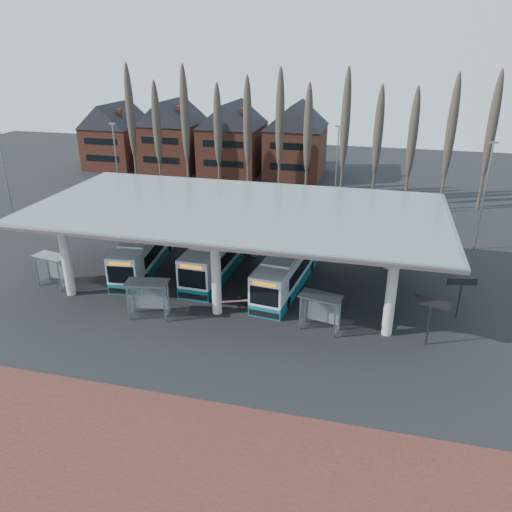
% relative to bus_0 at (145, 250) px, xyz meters
% --- Properties ---
extents(ground, '(140.00, 140.00, 0.00)m').
position_rel_bus_0_xyz_m(ground, '(8.69, -8.96, -1.48)').
color(ground, black).
rests_on(ground, ground).
extents(brick_strip, '(70.00, 10.00, 0.03)m').
position_rel_bus_0_xyz_m(brick_strip, '(8.69, -20.96, -1.47)').
color(brick_strip, brown).
rests_on(brick_strip, ground).
extents(station_canopy, '(32.00, 16.00, 6.34)m').
position_rel_bus_0_xyz_m(station_canopy, '(8.69, -0.96, 4.20)').
color(station_canopy, silver).
rests_on(station_canopy, ground).
extents(poplar_row, '(45.10, 1.10, 14.50)m').
position_rel_bus_0_xyz_m(poplar_row, '(8.69, 24.04, 7.29)').
color(poplar_row, '#473D33').
rests_on(poplar_row, ground).
extents(townhouse_row, '(36.80, 10.30, 12.25)m').
position_rel_bus_0_xyz_m(townhouse_row, '(-7.06, 35.04, 4.46)').
color(townhouse_row, brown).
rests_on(townhouse_row, ground).
extents(lamp_post_a, '(0.80, 0.16, 10.17)m').
position_rel_bus_0_xyz_m(lamp_post_a, '(-9.31, 13.04, 3.85)').
color(lamp_post_a, slate).
rests_on(lamp_post_a, ground).
extents(lamp_post_b, '(0.80, 0.16, 10.17)m').
position_rel_bus_0_xyz_m(lamp_post_b, '(14.69, 17.04, 3.85)').
color(lamp_post_b, slate).
rests_on(lamp_post_b, ground).
extents(lamp_post_c, '(0.80, 0.16, 10.17)m').
position_rel_bus_0_xyz_m(lamp_post_c, '(28.69, 11.04, 3.85)').
color(lamp_post_c, slate).
rests_on(lamp_post_c, ground).
extents(lamp_post_d, '(0.80, 0.16, 10.17)m').
position_rel_bus_0_xyz_m(lamp_post_d, '(-17.31, 5.04, 3.85)').
color(lamp_post_d, slate).
rests_on(lamp_post_d, ground).
extents(bus_0, '(3.79, 11.53, 3.15)m').
position_rel_bus_0_xyz_m(bus_0, '(0.00, 0.00, 0.00)').
color(bus_0, silver).
rests_on(bus_0, ground).
extents(bus_1, '(3.00, 12.03, 3.32)m').
position_rel_bus_0_xyz_m(bus_1, '(6.55, 0.82, 0.08)').
color(bus_1, silver).
rests_on(bus_1, ground).
extents(bus_2, '(3.67, 11.64, 3.18)m').
position_rel_bus_0_xyz_m(bus_2, '(12.81, -0.74, 0.02)').
color(bus_2, silver).
rests_on(bus_2, ground).
extents(shelter_0, '(3.04, 1.94, 2.62)m').
position_rel_bus_0_xyz_m(shelter_0, '(-5.41, -5.30, 0.42)').
color(shelter_0, gray).
rests_on(shelter_0, ground).
extents(shelter_1, '(3.18, 1.94, 2.78)m').
position_rel_bus_0_xyz_m(shelter_1, '(4.15, -8.08, 0.54)').
color(shelter_1, gray).
rests_on(shelter_1, ground).
extents(shelter_2, '(3.05, 1.96, 2.62)m').
position_rel_bus_0_xyz_m(shelter_2, '(16.24, -6.90, 0.42)').
color(shelter_2, gray).
rests_on(shelter_2, ground).
extents(info_sign_0, '(2.20, 0.80, 3.37)m').
position_rel_bus_0_xyz_m(info_sign_0, '(23.19, -7.19, 1.35)').
color(info_sign_0, black).
rests_on(info_sign_0, ground).
extents(info_sign_1, '(2.04, 0.54, 3.07)m').
position_rel_bus_0_xyz_m(info_sign_1, '(25.54, -2.92, 1.09)').
color(info_sign_1, black).
rests_on(info_sign_1, ground).
extents(barrier, '(2.13, 1.03, 1.13)m').
position_rel_bus_0_xyz_m(barrier, '(10.11, -6.04, -0.61)').
color(barrier, black).
rests_on(barrier, ground).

